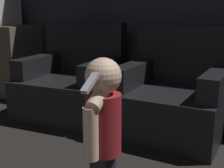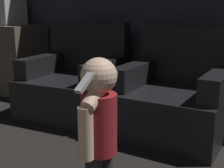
{
  "view_description": "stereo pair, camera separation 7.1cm",
  "coord_description": "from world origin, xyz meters",
  "px_view_note": "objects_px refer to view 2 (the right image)",
  "views": [
    {
      "loc": [
        0.88,
        1.17,
        1.09
      ],
      "look_at": [
        -0.14,
        3.13,
        0.55
      ],
      "focal_mm": 50.0,
      "sensor_mm": 36.0,
      "label": 1
    },
    {
      "loc": [
        0.94,
        1.2,
        1.09
      ],
      "look_at": [
        -0.14,
        3.13,
        0.55
      ],
      "focal_mm": 50.0,
      "sensor_mm": 36.0,
      "label": 2
    }
  ],
  "objects_px": {
    "armchair_left": "(76,84)",
    "microwave": "(4,12)",
    "armchair_right": "(176,98)",
    "person_toddler": "(99,124)"
  },
  "relations": [
    {
      "from": "armchair_right",
      "to": "person_toddler",
      "type": "bearing_deg",
      "value": -88.82
    },
    {
      "from": "armchair_right",
      "to": "microwave",
      "type": "distance_m",
      "value": 2.57
    },
    {
      "from": "armchair_left",
      "to": "microwave",
      "type": "bearing_deg",
      "value": 162.85
    },
    {
      "from": "armchair_left",
      "to": "person_toddler",
      "type": "distance_m",
      "value": 1.72
    },
    {
      "from": "microwave",
      "to": "person_toddler",
      "type": "bearing_deg",
      "value": -33.78
    },
    {
      "from": "armchair_left",
      "to": "person_toddler",
      "type": "height_order",
      "value": "armchair_left"
    },
    {
      "from": "armchair_left",
      "to": "person_toddler",
      "type": "xyz_separation_m",
      "value": [
        1.09,
        -1.31,
        0.19
      ]
    },
    {
      "from": "armchair_left",
      "to": "microwave",
      "type": "relative_size",
      "value": 2.09
    },
    {
      "from": "microwave",
      "to": "armchair_left",
      "type": "bearing_deg",
      "value": -13.35
    },
    {
      "from": "armchair_left",
      "to": "armchair_right",
      "type": "distance_m",
      "value": 1.09
    }
  ]
}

